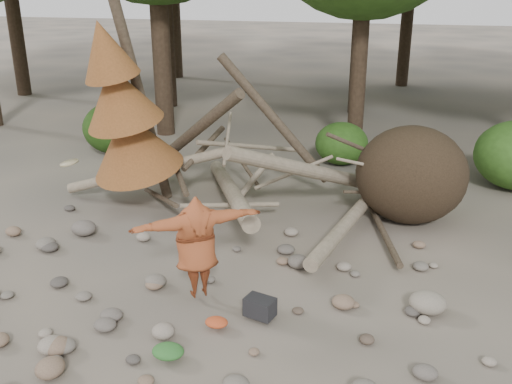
# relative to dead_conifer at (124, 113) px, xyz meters

# --- Properties ---
(ground) EXTENTS (120.00, 120.00, 0.00)m
(ground) POSITION_rel_dead_conifer_xyz_m (3.12, -3.37, -2.11)
(ground) COLOR #514C44
(ground) RESTS_ON ground
(deadfall_pile) EXTENTS (8.55, 5.24, 3.30)m
(deadfall_pile) POSITION_rel_dead_conifer_xyz_m (5.13, 0.87, -1.16)
(deadfall_pile) COLOR #332619
(deadfall_pile) RESTS_ON ground
(dead_conifer) EXTENTS (2.06, 2.16, 4.35)m
(dead_conifer) POSITION_rel_dead_conifer_xyz_m (0.00, 0.00, 0.00)
(dead_conifer) COLOR #4C3F30
(dead_conifer) RESTS_ON ground
(bush_left) EXTENTS (1.80, 1.80, 1.44)m
(bush_left) POSITION_rel_dead_conifer_xyz_m (-2.38, 3.83, -1.39)
(bush_left) COLOR #224512
(bush_left) RESTS_ON ground
(bush_mid) EXTENTS (1.40, 1.40, 1.12)m
(bush_mid) POSITION_rel_dead_conifer_xyz_m (3.92, 4.43, -1.55)
(bush_mid) COLOR #2D5719
(bush_mid) RESTS_ON ground
(frisbee_thrower) EXTENTS (2.88, 1.62, 2.15)m
(frisbee_thrower) POSITION_rel_dead_conifer_xyz_m (2.66, -3.04, -1.22)
(frisbee_thrower) COLOR brown
(frisbee_thrower) RESTS_ON ground
(backpack) EXTENTS (0.48, 0.38, 0.28)m
(backpack) POSITION_rel_dead_conifer_xyz_m (3.73, -3.34, -1.97)
(backpack) COLOR black
(backpack) RESTS_ON ground
(cloth_green) EXTENTS (0.43, 0.35, 0.16)m
(cloth_green) POSITION_rel_dead_conifer_xyz_m (2.82, -4.58, -2.03)
(cloth_green) COLOR #2A6126
(cloth_green) RESTS_ON ground
(cloth_orange) EXTENTS (0.33, 0.27, 0.12)m
(cloth_orange) POSITION_rel_dead_conifer_xyz_m (3.20, -3.75, -2.05)
(cloth_orange) COLOR #AC3F1D
(cloth_orange) RESTS_ON ground
(boulder_mid_right) EXTENTS (0.55, 0.49, 0.33)m
(boulder_mid_right) POSITION_rel_dead_conifer_xyz_m (6.08, -2.52, -1.95)
(boulder_mid_right) COLOR gray
(boulder_mid_right) RESTS_ON ground
(boulder_mid_left) EXTENTS (0.49, 0.44, 0.29)m
(boulder_mid_left) POSITION_rel_dead_conifer_xyz_m (-0.30, -1.42, -1.97)
(boulder_mid_left) COLOR #605951
(boulder_mid_left) RESTS_ON ground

